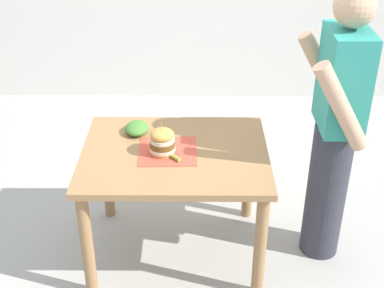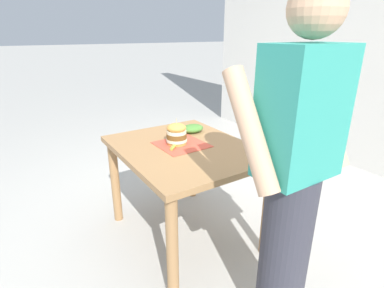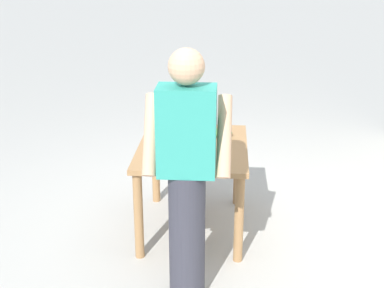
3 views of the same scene
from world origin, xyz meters
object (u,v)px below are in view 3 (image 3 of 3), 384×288
at_px(pickle_spear, 182,143).
at_px(side_salad, 221,133).
at_px(patio_table, 193,159).
at_px(diner_across_table, 187,175).
at_px(sandwich, 191,133).

distance_m(pickle_spear, side_salad, 0.39).
height_order(patio_table, diner_across_table, diner_across_table).
bearing_deg(patio_table, pickle_spear, -2.98).
bearing_deg(side_salad, sandwich, 34.81).
xyz_separation_m(sandwich, side_salad, (-0.25, -0.17, -0.05)).
xyz_separation_m(patio_table, side_salad, (-0.22, -0.24, 0.15)).
bearing_deg(sandwich, diner_across_table, 92.75).
distance_m(sandwich, pickle_spear, 0.11).
xyz_separation_m(patio_table, sandwich, (0.02, -0.07, 0.20)).
distance_m(patio_table, side_salad, 0.36).
distance_m(patio_table, diner_across_table, 0.95).
xyz_separation_m(patio_table, pickle_spear, (0.09, -0.00, 0.14)).
bearing_deg(side_salad, pickle_spear, 37.14).
height_order(sandwich, diner_across_table, diner_across_table).
distance_m(pickle_spear, diner_across_table, 0.93).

